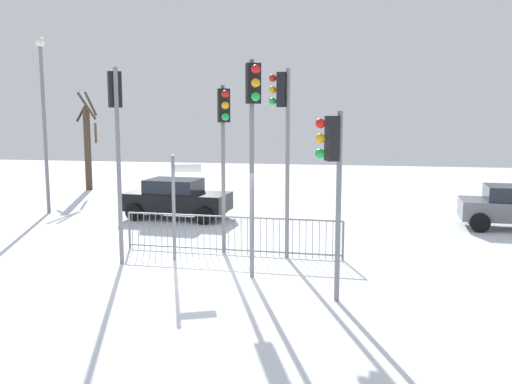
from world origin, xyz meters
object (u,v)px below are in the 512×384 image
(traffic_light_foreground_left, at_px, (253,120))
(traffic_light_foreground_right, at_px, (224,131))
(street_lamp, at_px, (43,107))
(direction_sign_post, at_px, (176,201))
(traffic_light_rear_left, at_px, (332,163))
(car_black_mid, at_px, (177,198))
(traffic_light_mid_right, at_px, (116,122))
(bare_tree_left, at_px, (88,144))
(traffic_light_mid_left, at_px, (283,121))

(traffic_light_foreground_left, bearing_deg, traffic_light_foreground_right, -84.03)
(traffic_light_foreground_right, bearing_deg, street_lamp, -53.46)
(direction_sign_post, bearing_deg, traffic_light_rear_left, -54.32)
(traffic_light_foreground_left, bearing_deg, car_black_mid, -81.82)
(traffic_light_mid_right, distance_m, traffic_light_foreground_right, 2.86)
(traffic_light_rear_left, xyz_separation_m, direction_sign_post, (-4.17, 2.62, -1.30))
(car_black_mid, bearing_deg, bare_tree_left, 140.66)
(car_black_mid, height_order, bare_tree_left, bare_tree_left)
(car_black_mid, bearing_deg, traffic_light_rear_left, -49.12)
(traffic_light_mid_left, bearing_deg, bare_tree_left, 50.67)
(traffic_light_foreground_right, relative_size, traffic_light_mid_left, 0.92)
(traffic_light_foreground_right, height_order, traffic_light_mid_left, traffic_light_mid_left)
(traffic_light_rear_left, height_order, traffic_light_mid_left, traffic_light_mid_left)
(traffic_light_mid_left, bearing_deg, street_lamp, 68.71)
(traffic_light_rear_left, height_order, direction_sign_post, traffic_light_rear_left)
(direction_sign_post, bearing_deg, traffic_light_mid_right, 178.93)
(traffic_light_rear_left, xyz_separation_m, car_black_mid, (-6.06, 8.33, -2.12))
(traffic_light_mid_left, height_order, bare_tree_left, traffic_light_mid_left)
(traffic_light_foreground_left, distance_m, traffic_light_mid_left, 2.12)
(traffic_light_foreground_right, relative_size, traffic_light_foreground_left, 0.91)
(traffic_light_foreground_right, bearing_deg, traffic_light_mid_right, 8.03)
(traffic_light_foreground_right, relative_size, direction_sign_post, 1.65)
(traffic_light_rear_left, bearing_deg, bare_tree_left, 18.54)
(traffic_light_rear_left, bearing_deg, traffic_light_foreground_left, 33.16)
(traffic_light_mid_right, height_order, car_black_mid, traffic_light_mid_right)
(traffic_light_mid_right, bearing_deg, traffic_light_foreground_right, -4.23)
(traffic_light_rear_left, distance_m, car_black_mid, 10.51)
(traffic_light_mid_left, distance_m, car_black_mid, 7.37)
(street_lamp, bearing_deg, traffic_light_mid_right, -47.72)
(traffic_light_mid_right, distance_m, traffic_light_foreground_left, 3.77)
(traffic_light_mid_right, height_order, street_lamp, street_lamp)
(traffic_light_mid_left, height_order, direction_sign_post, traffic_light_mid_left)
(traffic_light_rear_left, bearing_deg, traffic_light_mid_left, 1.14)
(street_lamp, relative_size, bare_tree_left, 1.36)
(traffic_light_mid_right, xyz_separation_m, direction_sign_post, (1.37, 0.53, -2.09))
(street_lamp, distance_m, bare_tree_left, 6.94)
(traffic_light_mid_right, height_order, traffic_light_foreground_right, traffic_light_mid_right)
(direction_sign_post, distance_m, bare_tree_left, 15.20)
(traffic_light_foreground_left, distance_m, street_lamp, 11.94)
(direction_sign_post, distance_m, street_lamp, 9.64)
(car_black_mid, bearing_deg, traffic_light_mid_left, -42.31)
(car_black_mid, bearing_deg, traffic_light_foreground_right, -53.36)
(traffic_light_mid_left, bearing_deg, traffic_light_foreground_left, 174.88)
(traffic_light_foreground_right, bearing_deg, direction_sign_post, 17.72)
(traffic_light_foreground_left, xyz_separation_m, traffic_light_mid_left, (0.41, 2.07, -0.04))
(traffic_light_mid_right, height_order, traffic_light_rear_left, traffic_light_mid_right)
(traffic_light_foreground_right, distance_m, bare_tree_left, 15.16)
(traffic_light_mid_right, relative_size, street_lamp, 0.75)
(traffic_light_foreground_right, bearing_deg, bare_tree_left, -71.91)
(traffic_light_foreground_left, relative_size, bare_tree_left, 1.03)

